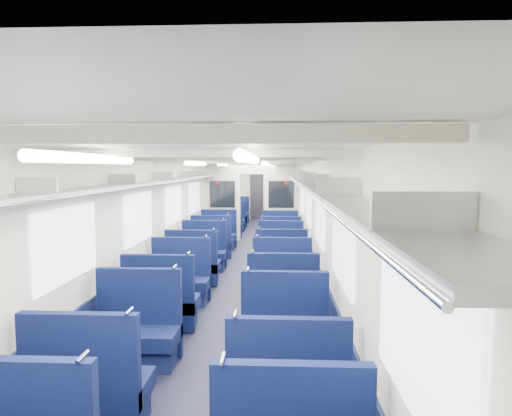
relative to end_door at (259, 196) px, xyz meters
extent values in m
cube|color=black|center=(0.00, -8.94, -1.00)|extent=(2.80, 18.00, 0.01)
cube|color=silver|center=(0.00, -8.94, 1.35)|extent=(2.80, 18.00, 0.01)
cube|color=beige|center=(-1.40, -8.94, 0.18)|extent=(0.02, 18.00, 2.35)
cube|color=#11183A|center=(-1.39, -8.94, -0.65)|extent=(0.03, 17.90, 0.70)
cube|color=beige|center=(1.40, -8.94, 0.18)|extent=(0.02, 18.00, 2.35)
cube|color=#11183A|center=(1.39, -8.94, -0.65)|extent=(0.03, 17.90, 0.70)
cube|color=beige|center=(0.00, 0.06, 0.18)|extent=(2.80, 0.02, 2.35)
cube|color=#B2B5BA|center=(-1.22, -8.94, 0.97)|extent=(0.34, 17.40, 0.04)
cylinder|color=silver|center=(-1.04, -8.94, 0.95)|extent=(0.02, 17.40, 0.02)
cube|color=#B2B5BA|center=(-1.22, -14.94, 1.05)|extent=(0.34, 0.03, 0.14)
cube|color=#B2B5BA|center=(-1.22, -12.94, 1.05)|extent=(0.34, 0.03, 0.14)
cube|color=#B2B5BA|center=(-1.22, -10.94, 1.05)|extent=(0.34, 0.03, 0.14)
cube|color=#B2B5BA|center=(-1.22, -8.94, 1.05)|extent=(0.34, 0.03, 0.14)
cube|color=#B2B5BA|center=(-1.22, -6.94, 1.05)|extent=(0.34, 0.03, 0.14)
cube|color=#B2B5BA|center=(-1.22, -4.94, 1.05)|extent=(0.34, 0.03, 0.14)
cube|color=#B2B5BA|center=(-1.22, -2.94, 1.05)|extent=(0.34, 0.03, 0.14)
cube|color=#B2B5BA|center=(-1.22, -0.94, 1.05)|extent=(0.34, 0.03, 0.14)
cube|color=#B2B5BA|center=(1.22, -8.94, 0.97)|extent=(0.34, 17.40, 0.04)
cylinder|color=silver|center=(1.04, -8.94, 0.95)|extent=(0.02, 17.40, 0.02)
cube|color=#B2B5BA|center=(1.22, -16.94, 1.05)|extent=(0.34, 0.03, 0.14)
cube|color=#B2B5BA|center=(1.22, -14.94, 1.05)|extent=(0.34, 0.03, 0.14)
cube|color=#B2B5BA|center=(1.22, -12.94, 1.05)|extent=(0.34, 0.03, 0.14)
cube|color=#B2B5BA|center=(1.22, -10.94, 1.05)|extent=(0.34, 0.03, 0.14)
cube|color=#B2B5BA|center=(1.22, -8.94, 1.05)|extent=(0.34, 0.03, 0.14)
cube|color=#B2B5BA|center=(1.22, -6.94, 1.05)|extent=(0.34, 0.03, 0.14)
cube|color=#B2B5BA|center=(1.22, -4.94, 1.05)|extent=(0.34, 0.03, 0.14)
cube|color=#B2B5BA|center=(1.22, -2.94, 1.05)|extent=(0.34, 0.03, 0.14)
cube|color=#B2B5BA|center=(1.22, -0.94, 1.05)|extent=(0.34, 0.03, 0.14)
cube|color=white|center=(-1.38, -14.14, 0.42)|extent=(0.02, 1.30, 0.75)
cube|color=white|center=(-1.38, -11.84, 0.42)|extent=(0.02, 1.30, 0.75)
cube|color=white|center=(-1.38, -9.54, 0.42)|extent=(0.02, 1.30, 0.75)
cube|color=white|center=(-1.38, -7.24, 0.42)|extent=(0.02, 1.30, 0.75)
cube|color=white|center=(-1.38, -4.44, 0.42)|extent=(0.02, 1.30, 0.75)
cube|color=white|center=(-1.38, -2.14, 0.42)|extent=(0.02, 1.30, 0.75)
cube|color=white|center=(1.38, -16.44, 0.42)|extent=(0.02, 1.30, 0.75)
cube|color=white|center=(1.38, -14.14, 0.42)|extent=(0.02, 1.30, 0.75)
cube|color=white|center=(1.38, -11.84, 0.42)|extent=(0.02, 1.30, 0.75)
cube|color=white|center=(1.38, -9.54, 0.42)|extent=(0.02, 1.30, 0.75)
cube|color=white|center=(1.38, -7.24, 0.42)|extent=(0.02, 1.30, 0.75)
cube|color=white|center=(1.38, -4.44, 0.42)|extent=(0.02, 1.30, 0.75)
cube|color=white|center=(1.38, -2.14, 0.42)|extent=(0.02, 1.30, 0.75)
cube|color=beige|center=(0.00, -16.94, 1.31)|extent=(2.70, 0.06, 0.06)
cube|color=beige|center=(0.00, -14.94, 1.31)|extent=(2.70, 0.06, 0.06)
cube|color=beige|center=(0.00, -12.94, 1.31)|extent=(2.70, 0.06, 0.06)
cube|color=beige|center=(0.00, -10.94, 1.31)|extent=(2.70, 0.06, 0.06)
cube|color=beige|center=(0.00, -8.94, 1.31)|extent=(2.70, 0.06, 0.06)
cube|color=beige|center=(0.00, -6.94, 1.31)|extent=(2.70, 0.06, 0.06)
cube|color=beige|center=(0.00, -4.94, 1.31)|extent=(2.70, 0.06, 0.06)
cube|color=beige|center=(0.00, -2.94, 1.31)|extent=(2.70, 0.06, 0.06)
cube|color=beige|center=(0.00, -0.94, 1.31)|extent=(2.70, 0.06, 0.06)
cylinder|color=white|center=(-0.55, -15.44, 1.26)|extent=(0.07, 1.60, 0.07)
cylinder|color=white|center=(-0.55, -11.44, 1.26)|extent=(0.07, 1.60, 0.07)
cylinder|color=white|center=(-0.55, -7.94, 1.26)|extent=(0.07, 1.60, 0.07)
cylinder|color=white|center=(-0.55, -3.44, 1.26)|extent=(0.07, 1.60, 0.07)
cylinder|color=white|center=(0.55, -15.44, 1.26)|extent=(0.07, 1.60, 0.07)
cylinder|color=white|center=(0.55, -11.44, 1.26)|extent=(0.07, 1.60, 0.07)
cylinder|color=white|center=(0.55, -7.94, 1.26)|extent=(0.07, 1.60, 0.07)
cylinder|color=white|center=(0.55, -3.44, 1.26)|extent=(0.07, 1.60, 0.07)
cube|color=black|center=(0.00, 0.00, 0.00)|extent=(0.75, 0.06, 2.00)
cube|color=beige|center=(-0.88, -5.45, 0.18)|extent=(1.05, 0.08, 2.35)
cube|color=black|center=(-0.87, -5.50, 0.40)|extent=(0.76, 0.02, 0.80)
cylinder|color=#AF150B|center=(-1.02, -5.50, 0.75)|extent=(0.12, 0.01, 0.12)
cube|color=beige|center=(0.88, -5.45, 0.18)|extent=(1.05, 0.08, 2.35)
cube|color=black|center=(0.87, -5.50, 0.40)|extent=(0.76, 0.02, 0.80)
cylinder|color=#AF150B|center=(1.02, -5.50, 0.75)|extent=(0.12, 0.01, 0.12)
cube|color=beige|center=(0.00, -5.45, 1.17)|extent=(0.70, 0.08, 0.35)
cylinder|color=silver|center=(-0.42, -15.96, 0.08)|extent=(0.02, 0.15, 0.02)
cylinder|color=silver|center=(0.42, -15.94, 0.08)|extent=(0.02, 0.15, 0.02)
cube|color=#0E1846|center=(-0.83, -14.93, -0.67)|extent=(0.97, 0.51, 0.17)
cube|color=#0E153A|center=(-0.83, -14.93, -0.88)|extent=(0.89, 0.41, 0.25)
cube|color=#0E1846|center=(-0.83, -15.14, -0.46)|extent=(0.97, 0.09, 1.04)
cylinder|color=silver|center=(-0.42, -15.14, 0.08)|extent=(0.02, 0.15, 0.02)
cube|color=#0E1846|center=(0.83, -14.96, -0.67)|extent=(0.97, 0.51, 0.17)
cube|color=#0E1846|center=(0.83, -15.17, -0.46)|extent=(0.97, 0.09, 1.04)
cylinder|color=silver|center=(0.42, -15.17, 0.08)|extent=(0.02, 0.15, 0.02)
cube|color=#0E1846|center=(-0.83, -13.81, -0.67)|extent=(0.97, 0.51, 0.17)
cube|color=#0E153A|center=(-0.83, -13.81, -0.88)|extent=(0.89, 0.41, 0.25)
cube|color=#0E1846|center=(-0.83, -13.60, -0.46)|extent=(0.97, 0.09, 1.04)
cylinder|color=silver|center=(-0.42, -13.60, 0.08)|extent=(0.02, 0.15, 0.02)
cube|color=#0E1846|center=(0.83, -13.88, -0.67)|extent=(0.97, 0.51, 0.17)
cube|color=#0E153A|center=(0.83, -13.88, -0.88)|extent=(0.89, 0.41, 0.25)
cube|color=#0E1846|center=(0.83, -13.67, -0.46)|extent=(0.97, 0.09, 1.04)
cylinder|color=silver|center=(0.42, -13.67, 0.08)|extent=(0.02, 0.15, 0.02)
cube|color=#0E1846|center=(-0.83, -12.62, -0.67)|extent=(0.97, 0.51, 0.17)
cube|color=#0E153A|center=(-0.83, -12.62, -0.88)|extent=(0.89, 0.41, 0.25)
cube|color=#0E1846|center=(-0.83, -12.82, -0.46)|extent=(0.97, 0.09, 1.04)
cylinder|color=silver|center=(-0.42, -12.82, 0.08)|extent=(0.02, 0.15, 0.02)
cube|color=#0E1846|center=(0.83, -12.44, -0.67)|extent=(0.97, 0.51, 0.17)
cube|color=#0E153A|center=(0.83, -12.44, -0.88)|extent=(0.89, 0.41, 0.25)
cube|color=#0E1846|center=(0.83, -12.65, -0.46)|extent=(0.97, 0.09, 1.04)
cylinder|color=silver|center=(0.42, -12.65, 0.08)|extent=(0.02, 0.15, 0.02)
cube|color=#0E1846|center=(-0.83, -11.60, -0.67)|extent=(0.97, 0.51, 0.17)
cube|color=#0E153A|center=(-0.83, -11.60, -0.88)|extent=(0.89, 0.41, 0.25)
cube|color=#0E1846|center=(-0.83, -11.39, -0.46)|extent=(0.97, 0.09, 1.04)
cylinder|color=silver|center=(-0.42, -11.39, 0.08)|extent=(0.02, 0.15, 0.02)
cube|color=#0E1846|center=(0.83, -11.53, -0.67)|extent=(0.97, 0.51, 0.17)
cube|color=#0E153A|center=(0.83, -11.53, -0.88)|extent=(0.89, 0.41, 0.25)
cube|color=#0E1846|center=(0.83, -11.32, -0.46)|extent=(0.97, 0.09, 1.04)
cylinder|color=silver|center=(0.42, -11.32, 0.08)|extent=(0.02, 0.15, 0.02)
cube|color=#0E1846|center=(-0.83, -10.35, -0.67)|extent=(0.97, 0.51, 0.17)
cube|color=#0E153A|center=(-0.83, -10.35, -0.88)|extent=(0.89, 0.41, 0.25)
cube|color=#0E1846|center=(-0.83, -10.56, -0.46)|extent=(0.97, 0.09, 1.04)
cylinder|color=silver|center=(-0.42, -10.56, 0.08)|extent=(0.02, 0.15, 0.02)
cube|color=#0E1846|center=(0.83, -10.16, -0.67)|extent=(0.97, 0.51, 0.17)
cube|color=#0E153A|center=(0.83, -10.16, -0.88)|extent=(0.89, 0.41, 0.25)
cube|color=#0E1846|center=(0.83, -10.37, -0.46)|extent=(0.97, 0.09, 1.04)
cylinder|color=silver|center=(0.42, -10.37, 0.08)|extent=(0.02, 0.15, 0.02)
cube|color=#0E1846|center=(-0.83, -9.29, -0.67)|extent=(0.97, 0.51, 0.17)
cube|color=#0E153A|center=(-0.83, -9.29, -0.88)|extent=(0.89, 0.41, 0.25)
cube|color=#0E1846|center=(-0.83, -9.08, -0.46)|extent=(0.97, 0.09, 1.04)
cylinder|color=silver|center=(-0.42, -9.08, 0.08)|extent=(0.02, 0.15, 0.02)
cube|color=#0E1846|center=(0.83, -9.29, -0.67)|extent=(0.97, 0.51, 0.17)
cube|color=#0E153A|center=(0.83, -9.29, -0.88)|extent=(0.89, 0.41, 0.25)
cube|color=#0E1846|center=(0.83, -9.08, -0.46)|extent=(0.97, 0.09, 1.04)
cylinder|color=silver|center=(0.42, -9.08, 0.08)|extent=(0.02, 0.15, 0.02)
cube|color=#0E1846|center=(-0.83, -7.91, -0.67)|extent=(0.97, 0.51, 0.17)
cube|color=#0E153A|center=(-0.83, -7.91, -0.88)|extent=(0.89, 0.41, 0.25)
cube|color=#0E1846|center=(-0.83, -8.12, -0.46)|extent=(0.97, 0.09, 1.04)
cylinder|color=silver|center=(-0.42, -8.12, 0.08)|extent=(0.02, 0.15, 0.02)
cube|color=#0E1846|center=(0.83, -8.03, -0.67)|extent=(0.97, 0.51, 0.17)
cube|color=#0E153A|center=(0.83, -8.03, -0.88)|extent=(0.89, 0.41, 0.25)
cube|color=#0E1846|center=(0.83, -8.23, -0.46)|extent=(0.97, 0.09, 1.04)
cylinder|color=silver|center=(0.42, -8.23, 0.08)|extent=(0.02, 0.15, 0.02)
cube|color=#0E1846|center=(-0.83, -6.88, -0.67)|extent=(0.97, 0.51, 0.17)
cube|color=#0E153A|center=(-0.83, -6.88, -0.88)|extent=(0.89, 0.41, 0.25)
cube|color=#0E1846|center=(-0.83, -6.67, -0.46)|extent=(0.97, 0.09, 1.04)
cylinder|color=silver|center=(-0.42, -6.67, 0.08)|extent=(0.02, 0.15, 0.02)
cube|color=#0E1846|center=(0.83, -7.05, -0.67)|extent=(0.97, 0.51, 0.17)
cube|color=#0E153A|center=(0.83, -7.05, -0.88)|extent=(0.89, 0.41, 0.25)
cube|color=#0E1846|center=(0.83, -6.84, -0.46)|extent=(0.97, 0.09, 1.04)
cylinder|color=silver|center=(0.42, -6.84, 0.08)|extent=(0.02, 0.15, 0.02)
cube|color=#0E1846|center=(-0.83, -4.81, -0.67)|extent=(0.97, 0.51, 0.17)
cube|color=#0E153A|center=(-0.83, -4.81, -0.88)|extent=(0.89, 0.41, 0.25)
cube|color=#0E1846|center=(-0.83, -5.02, -0.46)|extent=(0.97, 0.09, 1.04)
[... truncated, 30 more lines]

